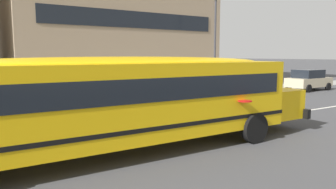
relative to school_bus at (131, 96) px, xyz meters
The scene contains 3 objects.
school_bus is the anchor object (origin of this frame).
parked_car_beige_far_corner 19.97m from the school_bus, 20.44° to the left, with size 3.92×1.93×1.64m.
street_lamp 14.42m from the school_bus, 39.97° to the left, with size 0.44×0.44×6.80m.
Camera 1 is at (-0.31, -9.38, 2.76)m, focal length 33.48 mm.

